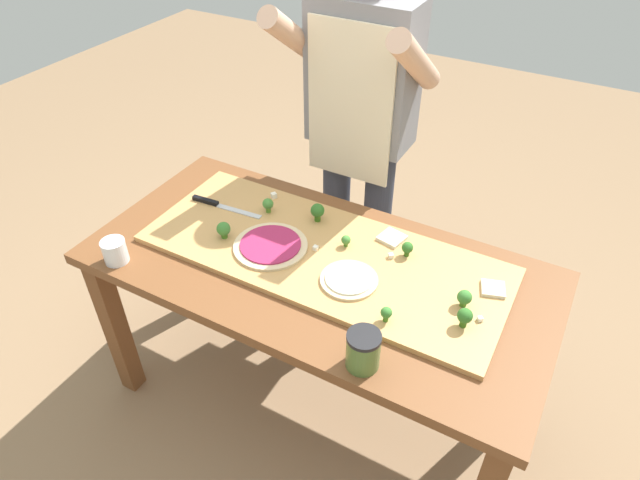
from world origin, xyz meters
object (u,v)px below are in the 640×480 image
pizza_whole_beet_magenta (271,245)px  sauce_jar (363,350)px  cheese_crumble_a (274,195)px  flour_cup (115,252)px  pizza_slice_far_right (392,238)px  pizza_slice_far_left (493,289)px  broccoli_floret_center_right (407,248)px  pizza_whole_white_garlic (349,279)px  broccoli_floret_front_left (386,313)px  prep_table (317,286)px  cheese_crumble_b (316,248)px  cheese_crumble_d (391,256)px  cook_center (360,118)px  broccoli_floret_back_right (224,229)px  cheese_crumble_c (480,319)px  chefs_knife (217,204)px  broccoli_floret_back_left (268,204)px  broccoli_floret_front_right (317,211)px  broccoli_floret_back_mid (465,316)px  broccoli_floret_center_left (346,240)px  broccoli_floret_front_mid (464,298)px

pizza_whole_beet_magenta → sauce_jar: bearing=-30.5°
cheese_crumble_a → flour_cup: size_ratio=0.23×
pizza_slice_far_right → sauce_jar: sauce_jar is taller
pizza_slice_far_left → broccoli_floret_center_right: size_ratio=1.32×
pizza_whole_white_garlic → broccoli_floret_front_left: (0.17, -0.10, 0.02)m
broccoli_floret_center_right → prep_table: bearing=-147.6°
broccoli_floret_front_left → cheese_crumble_b: size_ratio=3.25×
pizza_whole_white_garlic → sauce_jar: (0.17, -0.26, 0.03)m
cheese_crumble_b → cheese_crumble_d: same height
broccoli_floret_front_left → cook_center: bearing=121.5°
sauce_jar → pizza_slice_far_left: bearing=61.7°
broccoli_floret_back_right → cheese_crumble_c: broccoli_floret_back_right is taller
cheese_crumble_a → chefs_knife: bearing=-137.1°
pizza_whole_beet_magenta → broccoli_floret_back_left: size_ratio=4.51×
cheese_crumble_a → flour_cup: bearing=-116.6°
prep_table → broccoli_floret_front_left: (0.31, -0.14, 0.15)m
cheese_crumble_d → cheese_crumble_b: bearing=-160.3°
broccoli_floret_back_right → flour_cup: (-0.26, -0.26, -0.02)m
broccoli_floret_front_right → cheese_crumble_b: 0.17m
prep_table → broccoli_floret_front_right: 0.27m
pizza_slice_far_left → broccoli_floret_back_mid: bearing=-100.9°
pizza_whole_white_garlic → broccoli_floret_center_right: broccoli_floret_center_right is taller
chefs_knife → pizza_whole_white_garlic: same height
pizza_slice_far_left → cheese_crumble_b: cheese_crumble_b is taller
pizza_slice_far_left → broccoli_floret_back_right: size_ratio=1.16×
cook_center → pizza_slice_far_right: bearing=-49.5°
chefs_knife → cook_center: cook_center is taller
broccoli_floret_center_left → cheese_crumble_b: (-0.08, -0.07, -0.02)m
pizza_whole_white_garlic → broccoli_floret_front_mid: bearing=11.3°
prep_table → broccoli_floret_front_right: size_ratio=22.29×
cheese_crumble_d → flour_cup: 0.92m
broccoli_floret_back_left → flour_cup: (-0.31, -0.46, -0.02)m
pizza_slice_far_left → pizza_whole_beet_magenta: bearing=-167.6°
pizza_slice_far_right → sauce_jar: size_ratio=0.69×
pizza_whole_white_garlic → cheese_crumble_d: (0.07, 0.17, 0.00)m
prep_table → cheese_crumble_a: cheese_crumble_a is taller
broccoli_floret_front_left → cheese_crumble_a: 0.74m
broccoli_floret_back_right → cook_center: bearing=71.7°
pizza_slice_far_right → flour_cup: size_ratio=0.98×
sauce_jar → broccoli_floret_back_right: bearing=158.8°
broccoli_floret_center_right → cheese_crumble_c: broccoli_floret_center_right is taller
prep_table → pizza_whole_white_garlic: pizza_whole_white_garlic is taller
pizza_slice_far_left → flour_cup: bearing=-158.7°
pizza_whole_white_garlic → broccoli_floret_back_left: bearing=156.0°
sauce_jar → flour_cup: bearing=-179.7°
cheese_crumble_a → cheese_crumble_b: (0.29, -0.20, -0.00)m
broccoli_floret_back_right → broccoli_floret_center_left: 0.43m
broccoli_floret_center_right → broccoli_floret_front_left: broccoli_floret_center_right is taller
broccoli_floret_back_left → broccoli_floret_center_right: size_ratio=1.04×
pizza_whole_white_garlic → broccoli_floret_back_mid: bearing=-1.5°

